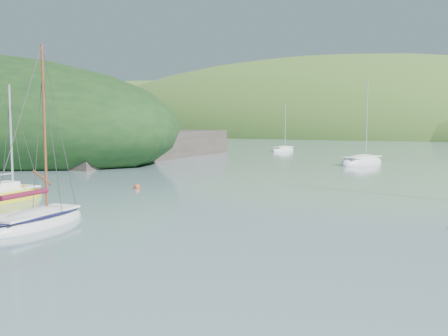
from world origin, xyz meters
The scene contains 6 objects.
ground centered at (0.00, 0.00, 0.00)m, with size 700.00×700.00×0.00m, color gray.
daysailer_white centered at (-3.47, 0.29, 0.20)m, with size 3.18×5.95×8.68m.
sailboat_yellow centered at (-11.30, 3.75, 0.18)m, with size 3.12×5.95×7.52m.
distant_sloop_a centered at (-1.88, 40.97, 0.18)m, with size 4.14×7.68×10.41m.
distant_sloop_c centered at (-20.86, 59.37, 0.15)m, with size 2.48×6.00×8.38m.
mooring_buoys centered at (1.34, 7.36, 0.12)m, with size 21.47×10.23×0.48m.
Camera 1 is at (15.69, -13.51, 4.60)m, focal length 40.00 mm.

